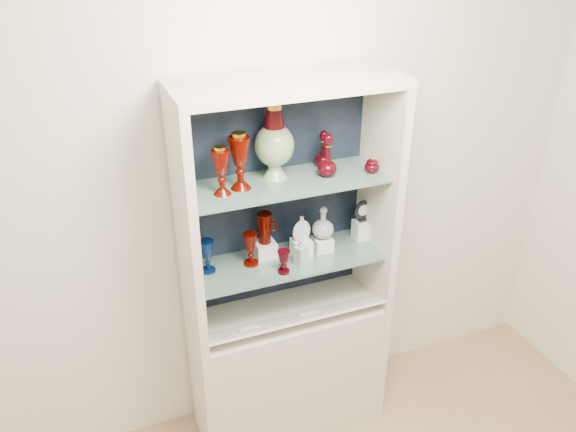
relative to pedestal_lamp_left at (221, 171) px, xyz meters
name	(u,v)px	position (x,y,z in m)	size (l,w,h in m)	color
wall_back	(272,179)	(0.31, 0.22, -0.18)	(3.50, 0.02, 2.80)	silver
cabinet_base	(288,366)	(0.31, 0.00, -1.20)	(1.00, 0.40, 0.75)	beige
cabinet_back_panel	(274,195)	(0.31, 0.19, -0.25)	(0.98, 0.02, 1.15)	black
cabinet_side_left	(186,230)	(-0.17, 0.00, -0.25)	(0.04, 0.40, 1.15)	beige
cabinet_side_right	(379,195)	(0.79, 0.00, -0.25)	(0.04, 0.40, 1.15)	beige
cabinet_top_cap	(288,84)	(0.31, 0.00, 0.34)	(1.00, 0.40, 0.04)	beige
shelf_lower	(287,260)	(0.31, 0.02, -0.54)	(0.92, 0.34, 0.01)	slate
shelf_upper	(286,182)	(0.31, 0.02, -0.12)	(0.92, 0.34, 0.01)	slate
label_ledge	(296,319)	(0.31, -0.11, -0.80)	(0.92, 0.18, 0.01)	beige
label_card_0	(249,328)	(0.06, -0.11, -0.78)	(0.10, 0.07, 0.00)	white
label_card_1	(308,313)	(0.37, -0.11, -0.78)	(0.10, 0.07, 0.00)	white
pedestal_lamp_left	(221,171)	(0.00, 0.00, 0.00)	(0.08, 0.08, 0.22)	#4B0700
pedestal_lamp_right	(240,161)	(0.09, 0.03, 0.02)	(0.10, 0.10, 0.26)	#4B0700
enamel_urn	(274,140)	(0.27, 0.08, 0.08)	(0.18, 0.18, 0.37)	#0F4928
ruby_decanter_a	(328,153)	(0.50, 0.01, 0.01)	(0.09, 0.09, 0.23)	#3E030A
ruby_decanter_b	(323,148)	(0.54, 0.12, -0.01)	(0.08, 0.08, 0.19)	#3E030A
lidded_bowl	(372,164)	(0.72, -0.03, -0.07)	(0.07, 0.07, 0.08)	#3E030A
cobalt_goblet	(207,256)	(-0.08, 0.06, -0.45)	(0.07, 0.07, 0.16)	#031645
ruby_goblet_tall	(251,249)	(0.13, 0.05, -0.44)	(0.07, 0.07, 0.17)	#4B0700
ruby_goblet_small	(284,262)	(0.25, -0.08, -0.47)	(0.06, 0.06, 0.12)	#3E030A
riser_ruby_pitcher	(265,249)	(0.22, 0.09, -0.49)	(0.10, 0.10, 0.08)	silver
ruby_pitcher	(265,228)	(0.22, 0.09, -0.37)	(0.12, 0.07, 0.16)	#4B0700
clear_square_bottle	(301,252)	(0.35, -0.05, -0.46)	(0.05, 0.05, 0.15)	#909DA7
riser_flat_flask	(301,248)	(0.39, 0.03, -0.48)	(0.09, 0.09, 0.09)	silver
flat_flask	(302,228)	(0.39, 0.03, -0.37)	(0.09, 0.04, 0.13)	silver
riser_clear_round_decanter	(322,244)	(0.51, 0.04, -0.49)	(0.09, 0.09, 0.07)	silver
clear_round_decanter	(323,223)	(0.51, 0.04, -0.38)	(0.11, 0.11, 0.17)	#909DA7
riser_cameo_medallion	(361,229)	(0.75, 0.08, -0.48)	(0.08, 0.08, 0.10)	silver
cameo_medallion	(363,211)	(0.75, 0.08, -0.37)	(0.10, 0.04, 0.12)	black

